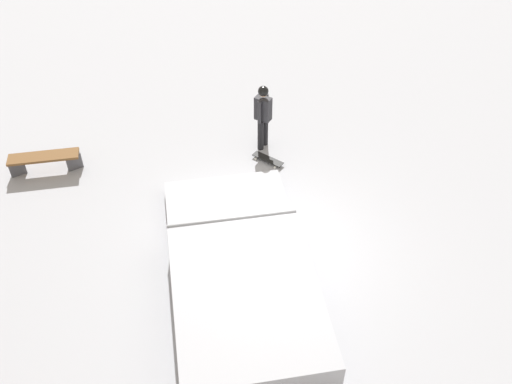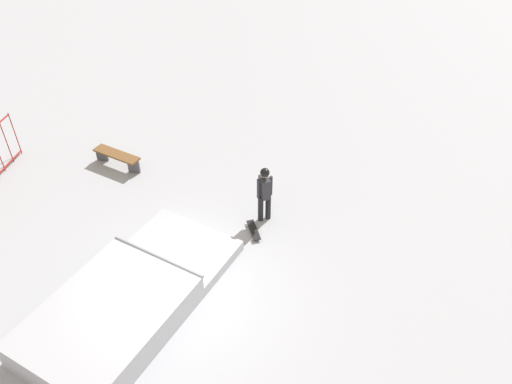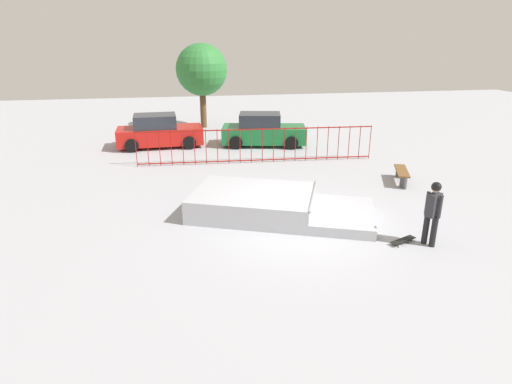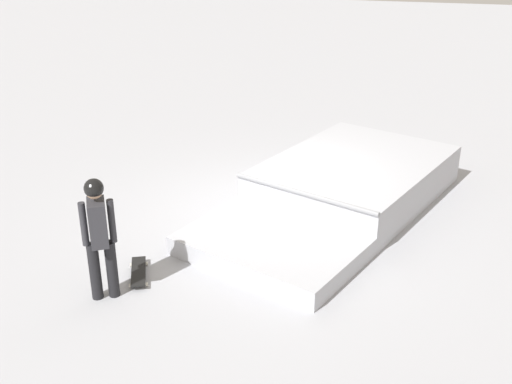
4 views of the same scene
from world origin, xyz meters
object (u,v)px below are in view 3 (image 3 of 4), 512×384
Objects in this scene: park_bench at (402,173)px; parked_car_green at (263,131)px; skate_ramp at (269,205)px; distant_tree at (202,70)px; parked_car_red at (159,132)px; skater at (433,209)px; skateboard at (403,240)px.

park_bench is 0.38× the size of parked_car_green.
parked_car_green is (1.55, 8.84, 0.41)m from skate_ramp.
park_bench is 0.34× the size of distant_tree.
skate_ramp is 10.08m from parked_car_red.
parked_car_green is at bearing -9.12° from parked_car_red.
distant_tree is at bearing 128.39° from parked_car_green.
skateboard is (-0.58, 0.22, -0.93)m from skater.
skater reaches higher than skate_ramp.
skate_ramp is at bearing -88.69° from parked_car_green.
skater is at bearing -74.09° from distant_tree.
skateboard is 17.33m from distant_tree.
skateboard is (3.10, -2.52, -0.24)m from skate_ramp.
skater is at bearing -14.98° from skate_ramp.
distant_tree reaches higher than skate_ramp.
parked_car_red reaches higher than park_bench.
distant_tree is at bearing 119.07° from park_bench.
skater reaches higher than parked_car_green.
parked_car_red is at bearing 141.11° from park_bench.
park_bench is at bearing 42.82° from skate_ramp.
distant_tree reaches higher than skater.
parked_car_red reaches higher than skate_ramp.
park_bench is 7.80m from parked_car_green.
skater reaches higher than parked_car_red.
skateboard is at bearing -49.18° from skater.
parked_car_green is (5.10, -0.59, 0.00)m from parked_car_red.
park_bench is (1.82, 4.86, -0.65)m from skater.
skate_ramp is 4.63m from skater.
skater is 17.53m from distant_tree.
parked_car_red is 0.86× the size of distant_tree.
parked_car_red reaches higher than skateboard.
parked_car_red is at bearing -84.07° from skateboard.
skate_ramp is 3.47× the size of skater.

